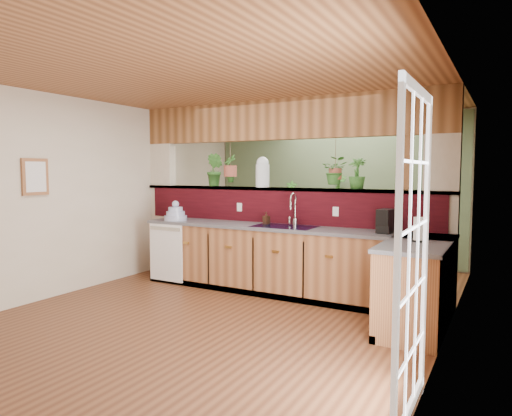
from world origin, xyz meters
The scene contains 28 objects.
ground centered at (0.00, 0.00, 0.00)m, with size 4.60×7.00×0.01m, color #562F1A.
ceiling centered at (0.00, 0.00, 2.60)m, with size 4.60×7.00×0.01m, color brown.
wall_back centered at (0.00, 3.50, 1.30)m, with size 4.60×0.02×2.60m, color beige.
wall_left centered at (-2.30, 0.00, 1.30)m, with size 0.02×7.00×2.60m, color beige.
wall_right centered at (2.30, 0.00, 1.30)m, with size 0.02×7.00×2.60m, color beige.
pass_through_partition centered at (0.03, 1.35, 1.19)m, with size 4.60×0.21×2.60m.
pass_through_ledge centered at (0.00, 1.35, 1.37)m, with size 4.60×0.21×0.04m, color brown.
header_beam centered at (0.00, 1.35, 2.33)m, with size 4.60×0.15×0.55m, color brown.
sage_backwall centered at (0.00, 3.48, 1.30)m, with size 4.55×0.02×2.55m, color #566D4A.
countertop centered at (0.84, 0.87, 0.45)m, with size 4.14×1.52×0.90m.
dishwasher centered at (-1.48, 0.66, 0.46)m, with size 0.58×0.03×0.82m.
navy_sink centered at (0.25, 0.98, 0.82)m, with size 0.82×0.50×0.18m.
french_door centered at (2.27, -1.30, 1.05)m, with size 0.06×1.02×2.16m, color white.
framed_print centered at (-2.27, -0.80, 1.55)m, with size 0.04×0.35×0.45m.
faucet centered at (0.31, 1.13, 1.13)m, with size 0.19×0.19×0.44m.
dish_stack centered at (-1.45, 0.86, 0.99)m, with size 0.33×0.33×0.29m.
soap_dispenser centered at (-0.07, 1.08, 0.98)m, with size 0.08×0.08×0.17m, color #351F13.
coffee_maker centered at (1.55, 0.98, 1.03)m, with size 0.15×0.25×0.28m.
paper_towel centered at (2.00, 0.49, 1.02)m, with size 0.13×0.13×0.27m.
glass_jar centered at (-0.28, 1.35, 1.61)m, with size 0.19×0.19×0.43m.
ledge_plant_left centered at (-1.09, 1.35, 1.64)m, with size 0.27×0.22×0.49m, color #295A1F.
ledge_plant_right centered at (1.09, 1.35, 1.59)m, with size 0.22×0.22×0.40m, color #295A1F.
hanging_plant_a centered at (-0.82, 1.35, 1.79)m, with size 0.26×0.22×0.53m.
hanging_plant_b centered at (0.80, 1.35, 1.78)m, with size 0.35×0.31×0.54m.
shelving_console centered at (-0.25, 3.25, 0.50)m, with size 1.65×0.44×1.10m, color black.
shelf_plant_a centered at (-0.69, 3.25, 1.25)m, with size 0.21×0.14×0.39m, color #295A1F.
shelf_plant_b centered at (0.19, 3.25, 1.30)m, with size 0.28×0.28×0.51m, color #295A1F.
floor_plant centered at (0.99, 2.27, 0.39)m, with size 0.71×0.61×0.78m, color #295A1F.
Camera 1 is at (2.80, -4.35, 1.62)m, focal length 32.00 mm.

